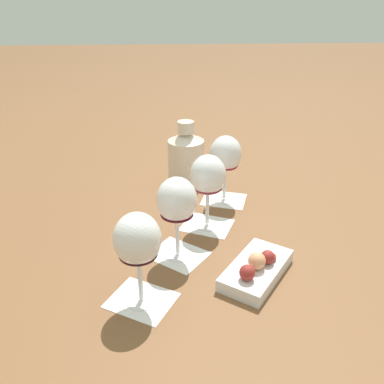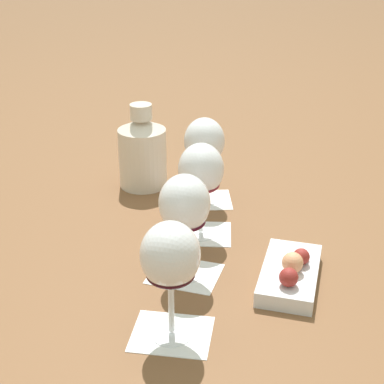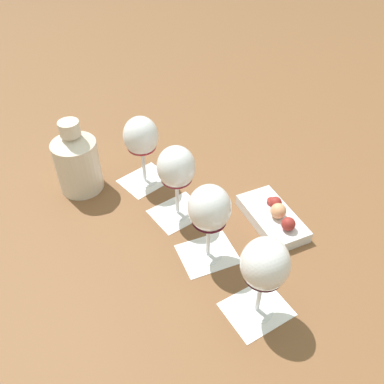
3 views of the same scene
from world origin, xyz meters
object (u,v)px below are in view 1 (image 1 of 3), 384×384
at_px(snack_dish, 257,269).
at_px(wine_glass_2, 177,203).
at_px(wine_glass_3, 138,243).
at_px(wine_glass_0, 225,157).
at_px(ceramic_vase, 185,157).
at_px(wine_glass_1, 208,178).

bearing_deg(snack_dish, wine_glass_2, -118.68).
height_order(wine_glass_2, wine_glass_3, same).
bearing_deg(wine_glass_3, wine_glass_0, 152.34).
distance_m(ceramic_vase, snack_dish, 0.49).
distance_m(wine_glass_3, ceramic_vase, 0.54).
distance_m(wine_glass_1, wine_glass_3, 0.30).
bearing_deg(wine_glass_2, snack_dish, 61.32).
distance_m(wine_glass_0, wine_glass_2, 0.29).
bearing_deg(wine_glass_0, snack_dish, 3.30).
xyz_separation_m(wine_glass_1, wine_glass_3, (0.27, -0.15, -0.00)).
relative_size(ceramic_vase, snack_dish, 0.97).
height_order(wine_glass_0, wine_glass_1, same).
relative_size(wine_glass_0, ceramic_vase, 0.96).
relative_size(wine_glass_0, wine_glass_1, 1.00).
bearing_deg(wine_glass_0, wine_glass_1, -24.05).
xyz_separation_m(wine_glass_0, wine_glass_2, (0.26, -0.14, 0.00)).
height_order(wine_glass_0, wine_glass_3, same).
xyz_separation_m(wine_glass_1, snack_dish, (0.21, 0.08, -0.11)).
xyz_separation_m(wine_glass_2, ceramic_vase, (-0.38, 0.04, -0.05)).
bearing_deg(wine_glass_2, wine_glass_1, 147.77).
xyz_separation_m(wine_glass_1, ceramic_vase, (-0.26, -0.04, -0.05)).
xyz_separation_m(wine_glass_1, wine_glass_2, (0.12, -0.08, 0.00)).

